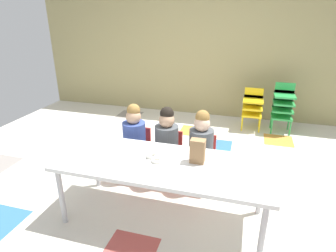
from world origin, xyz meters
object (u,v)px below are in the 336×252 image
at_px(seated_child_far_right, 201,143).
at_px(paper_bag_brown, 198,151).
at_px(paper_plate_near_edge, 156,162).
at_px(craft_table, 163,167).
at_px(donut_powdered_loose, 153,156).
at_px(donut_powdered_on_plate, 156,160).
at_px(kid_chair_yellow_stack, 253,106).
at_px(seated_child_near_camera, 135,135).
at_px(seated_child_middle_seat, 167,139).
at_px(kid_chair_green_stack, 283,105).

relative_size(seated_child_far_right, paper_bag_brown, 4.17).
bearing_deg(paper_plate_near_edge, paper_bag_brown, 17.47).
height_order(craft_table, donut_powdered_loose, donut_powdered_loose).
xyz_separation_m(craft_table, donut_powdered_on_plate, (-0.06, -0.02, 0.07)).
distance_m(kid_chair_yellow_stack, donut_powdered_on_plate, 2.77).
bearing_deg(paper_plate_near_edge, craft_table, 21.07).
distance_m(seated_child_near_camera, kid_chair_yellow_stack, 2.39).
bearing_deg(seated_child_middle_seat, kid_chair_green_stack, 55.39).
bearing_deg(paper_bag_brown, craft_table, -163.25).
relative_size(seated_child_near_camera, seated_child_middle_seat, 1.00).
bearing_deg(kid_chair_yellow_stack, donut_powdered_on_plate, -107.36).
bearing_deg(paper_plate_near_edge, kid_chair_yellow_stack, 72.64).
relative_size(craft_table, donut_powdered_loose, 15.52).
bearing_deg(paper_bag_brown, paper_plate_near_edge, -162.53).
bearing_deg(craft_table, seated_child_middle_seat, 103.33).
bearing_deg(paper_plate_near_edge, kid_chair_green_stack, 63.83).
bearing_deg(donut_powdered_on_plate, donut_powdered_loose, 128.39).
bearing_deg(craft_table, seated_child_far_right, 68.45).
xyz_separation_m(craft_table, seated_child_near_camera, (-0.53, 0.61, -0.01)).
height_order(craft_table, seated_child_middle_seat, seated_child_middle_seat).
distance_m(seated_child_near_camera, seated_child_far_right, 0.77).
xyz_separation_m(kid_chair_yellow_stack, donut_powdered_loose, (-0.89, -2.55, 0.23)).
distance_m(kid_chair_green_stack, donut_powdered_loose, 2.90).
relative_size(kid_chair_yellow_stack, kid_chair_green_stack, 0.85).
bearing_deg(seated_child_middle_seat, kid_chair_yellow_stack, 65.53).
bearing_deg(kid_chair_yellow_stack, paper_bag_brown, -100.66).
xyz_separation_m(seated_child_middle_seat, donut_powdered_loose, (0.03, -0.55, 0.07)).
bearing_deg(craft_table, paper_plate_near_edge, -158.93).
xyz_separation_m(craft_table, kid_chair_yellow_stack, (0.77, 2.61, -0.17)).
bearing_deg(paper_bag_brown, seated_child_near_camera, 147.58).
bearing_deg(seated_child_far_right, seated_child_near_camera, 180.00).
height_order(kid_chair_yellow_stack, paper_bag_brown, paper_bag_brown).
relative_size(seated_child_far_right, paper_plate_near_edge, 5.10).
distance_m(seated_child_middle_seat, kid_chair_green_stack, 2.43).
bearing_deg(kid_chair_yellow_stack, donut_powdered_loose, -109.13).
distance_m(seated_child_middle_seat, donut_powdered_on_plate, 0.64).
relative_size(seated_child_far_right, donut_powdered_loose, 7.40).
xyz_separation_m(craft_table, seated_child_far_right, (0.24, 0.61, -0.01)).
bearing_deg(seated_child_far_right, paper_bag_brown, -84.40).
xyz_separation_m(seated_child_middle_seat, donut_powdered_on_plate, (0.09, -0.63, 0.08)).
height_order(seated_child_middle_seat, donut_powdered_on_plate, seated_child_middle_seat).
height_order(seated_child_near_camera, kid_chair_yellow_stack, seated_child_near_camera).
relative_size(craft_table, seated_child_middle_seat, 2.10).
bearing_deg(seated_child_near_camera, paper_plate_near_edge, -53.16).
bearing_deg(paper_plate_near_edge, donut_powdered_loose, 128.39).
height_order(seated_child_near_camera, donut_powdered_loose, seated_child_near_camera).
distance_m(kid_chair_yellow_stack, paper_plate_near_edge, 2.77).
distance_m(seated_child_near_camera, donut_powdered_on_plate, 0.79).
distance_m(seated_child_near_camera, paper_bag_brown, 0.99).
bearing_deg(paper_plate_near_edge, donut_powdered_on_plate, 0.00).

